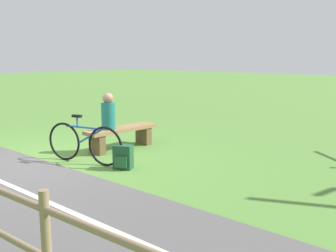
{
  "coord_description": "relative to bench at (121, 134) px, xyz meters",
  "views": [
    {
      "loc": [
        3.98,
        6.76,
        2.05
      ],
      "look_at": [
        -1.15,
        2.27,
        0.83
      ],
      "focal_mm": 41.82,
      "sensor_mm": 36.0,
      "label": 1
    }
  ],
  "objects": [
    {
      "name": "person_seated",
      "position": [
        0.35,
        -0.02,
        0.51
      ],
      "size": [
        0.32,
        0.32,
        0.79
      ],
      "rotation": [
        0.0,
        0.0,
        -0.05
      ],
      "color": "#1E6B66",
      "rests_on": "bench"
    },
    {
      "name": "path_centre_line",
      "position": [
        2.94,
        3.68,
        -0.32
      ],
      "size": [
        0.21,
        32.0,
        0.0
      ],
      "primitive_type": "cube",
      "rotation": [
        0.0,
        0.0,
        -0.0
      ],
      "color": "silver",
      "rests_on": "paved_path"
    },
    {
      "name": "paved_path",
      "position": [
        2.94,
        3.68,
        -0.33
      ],
      "size": [
        2.53,
        36.01,
        0.02
      ],
      "primitive_type": "cube",
      "rotation": [
        0.0,
        0.0,
        -0.0
      ],
      "color": "#565454",
      "rests_on": "ground_plane"
    },
    {
      "name": "bench",
      "position": [
        0.0,
        0.0,
        0.0
      ],
      "size": [
        1.79,
        0.54,
        0.49
      ],
      "rotation": [
        0.0,
        0.0,
        -0.05
      ],
      "color": "#937047",
      "rests_on": "ground_plane"
    },
    {
      "name": "backpack",
      "position": [
        1.06,
        1.22,
        -0.12
      ],
      "size": [
        0.36,
        0.4,
        0.45
      ],
      "rotation": [
        0.0,
        0.0,
        5.18
      ],
      "color": "#1E4C2D",
      "rests_on": "ground_plane"
    },
    {
      "name": "bicycle",
      "position": [
        1.29,
        0.36,
        0.06
      ],
      "size": [
        0.5,
        1.7,
        0.94
      ],
      "rotation": [
        0.0,
        0.0,
        1.83
      ],
      "color": "black",
      "rests_on": "ground_plane"
    },
    {
      "name": "ground_plane",
      "position": [
        1.79,
        -0.32,
        -0.34
      ],
      "size": [
        80.0,
        80.0,
        0.0
      ],
      "primitive_type": "plane",
      "color": "#548438"
    }
  ]
}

